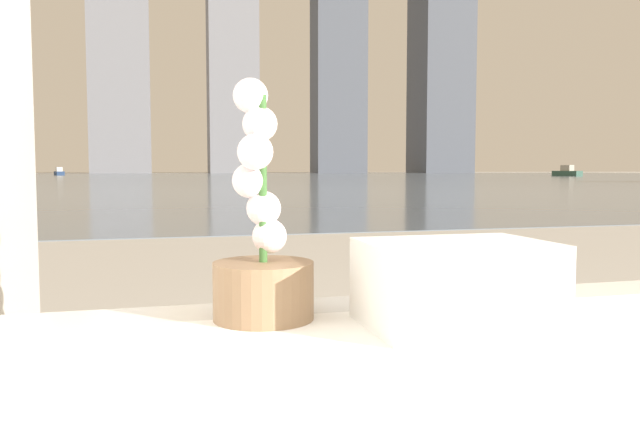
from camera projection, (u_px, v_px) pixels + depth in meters
potted_orchid at (261, 252)px, 0.92m from camera, size 0.15×0.15×0.35m
towel_stack at (454, 283)px, 0.89m from camera, size 0.26×0.18×0.12m
harbor_water at (163, 177)px, 60.03m from camera, size 180.00×110.00×0.01m
harbor_boat_0 at (59, 172)px, 78.41m from camera, size 1.61×2.83×1.01m
harbor_boat_4 at (567, 172)px, 68.75m from camera, size 1.94×3.39×1.21m
skyline_tower_4 at (339, 41)px, 120.90m from camera, size 9.91×6.48×51.13m
skyline_tower_5 at (441, 58)px, 126.55m from camera, size 10.53×10.37×46.77m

